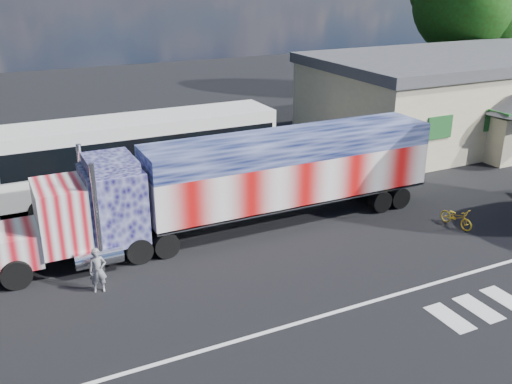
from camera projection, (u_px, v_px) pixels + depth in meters
name	position (u px, v px, depth m)	size (l,w,h in m)	color
ground	(293.00, 269.00, 20.33)	(100.00, 100.00, 0.00)	black
lane_markings	(399.00, 310.00, 17.87)	(30.00, 2.67, 0.01)	silver
semi_truck	(240.00, 181.00, 22.73)	(19.06, 3.01, 4.06)	black
coach_bus	(142.00, 155.00, 26.51)	(12.72, 2.96, 3.70)	white
hall_building	(481.00, 93.00, 36.62)	(22.40, 12.80, 5.20)	beige
woman	(98.00, 270.00, 18.65)	(0.57, 0.37, 1.55)	slate
bicycle	(456.00, 217.00, 23.57)	(0.55, 1.57, 0.82)	gold
tree_far_ne	(469.00, 2.00, 44.62)	(8.83, 8.41, 11.90)	black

